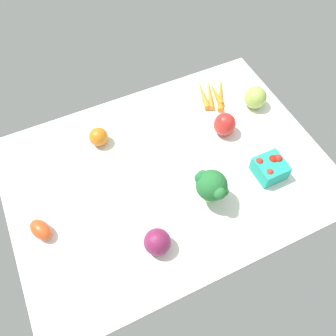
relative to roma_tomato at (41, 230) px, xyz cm
name	(u,v)px	position (x,y,z in cm)	size (l,w,h in cm)	color
tablecloth	(168,173)	(42.86, 3.89, -3.43)	(104.00, 76.00, 2.00)	white
roma_tomato	(41,230)	(0.00, 0.00, 0.00)	(7.80, 4.87, 4.87)	#DD5020
heirloom_tomato_green	(255,98)	(84.51, 16.98, 1.67)	(8.21, 8.21, 8.21)	#A1C153
berry_basket	(270,167)	(72.41, -10.72, 0.85)	(9.21, 9.21, 7.02)	teal
bell_pepper_red	(225,124)	(67.73, 10.55, 1.86)	(7.64, 7.64, 8.59)	red
broccoli_head	(211,186)	(50.04, -11.01, 5.97)	(9.48, 11.31, 13.25)	#9CCE7F
carrot_bunch	(212,93)	(72.76, 28.05, -1.24)	(15.02, 18.40, 2.60)	orange
red_onion_center	(157,242)	(29.03, -18.39, 1.46)	(7.79, 7.79, 7.79)	#7D214B
heirloom_tomato_orange	(99,137)	(26.42, 24.81, 0.83)	(6.53, 6.53, 6.53)	orange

